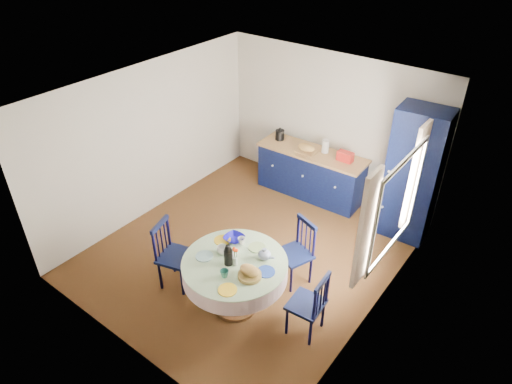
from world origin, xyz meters
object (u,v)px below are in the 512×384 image
mug_c (263,256)px  mug_d (242,241)px  mug_a (222,250)px  cobalt_bowl (234,238)px  chair_far (297,252)px  mug_b (224,274)px  chair_left (173,254)px  pantry_cabinet (413,175)px  dining_table (235,270)px  kitchen_counter (311,172)px  chair_right (309,304)px

mug_c → mug_d: mug_c is taller
mug_a → cobalt_bowl: bearing=98.5°
chair_far → mug_b: size_ratio=9.14×
mug_b → mug_c: bearing=72.0°
chair_left → mug_a: chair_left is taller
mug_d → cobalt_bowl: (-0.12, -0.01, -0.02)m
pantry_cabinet → mug_a: (-1.31, -2.82, -0.21)m
mug_a → mug_c: (0.47, 0.22, -0.00)m
dining_table → chair_left: bearing=-171.6°
mug_a → cobalt_bowl: 0.29m
dining_table → chair_left: (-0.98, -0.14, -0.17)m
dining_table → chair_far: 0.99m
kitchen_counter → mug_d: 2.66m
pantry_cabinet → cobalt_bowl: pantry_cabinet is taller
chair_right → mug_c: bearing=-96.3°
mug_c → kitchen_counter: bearing=109.2°
chair_far → mug_d: bearing=-107.2°
mug_a → mug_d: mug_a is taller
chair_right → mug_d: size_ratio=9.30×
chair_far → mug_c: 0.76m
mug_c → dining_table: bearing=-132.7°
chair_far → mug_c: size_ratio=7.73×
pantry_cabinet → mug_c: pantry_cabinet is taller
dining_table → chair_far: (0.31, 0.92, -0.18)m
chair_left → cobalt_bowl: 0.90m
mug_c → mug_d: (-0.39, 0.06, -0.00)m
chair_far → mug_a: chair_far is taller
chair_right → mug_d: chair_right is taller
kitchen_counter → chair_far: (0.99, -1.98, 0.04)m
pantry_cabinet → chair_right: bearing=-96.8°
chair_far → chair_right: size_ratio=1.03×
chair_left → mug_b: (1.04, -0.13, 0.34)m
chair_left → mug_c: chair_left is taller
kitchen_counter → mug_d: size_ratio=19.42×
mug_d → chair_left: bearing=-150.6°
mug_a → chair_right: bearing=9.8°
chair_far → chair_left: bearing=-119.9°
pantry_cabinet → chair_far: bearing=-115.5°
chair_left → mug_c: bearing=-88.1°
dining_table → chair_right: bearing=13.9°
chair_right → mug_d: (-1.09, 0.08, 0.37)m
pantry_cabinet → mug_d: pantry_cabinet is taller
pantry_cabinet → mug_b: (-1.01, -3.12, -0.22)m
pantry_cabinet → mug_a: 3.12m
pantry_cabinet → kitchen_counter: bearing=174.6°
mug_a → mug_d: bearing=74.7°
kitchen_counter → chair_left: bearing=-97.6°
dining_table → mug_c: (0.24, 0.26, 0.17)m
mug_a → mug_c: size_ratio=1.08×
chair_left → cobalt_bowl: size_ratio=3.91×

